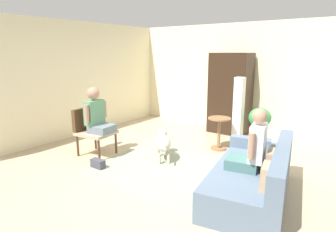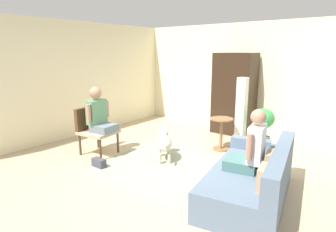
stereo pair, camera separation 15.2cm
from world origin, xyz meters
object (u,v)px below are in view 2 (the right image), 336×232
at_px(potted_plant, 263,124).
at_px(column_lamp, 241,113).
at_px(person_on_couch, 251,148).
at_px(armchair, 94,127).
at_px(dog, 164,142).
at_px(armoire_cabinet, 234,94).
at_px(handbag, 99,163).
at_px(couch, 253,179).
at_px(person_on_armchair, 99,113).
at_px(round_end_table, 221,131).

distance_m(potted_plant, column_lamp, 0.49).
height_order(person_on_couch, column_lamp, column_lamp).
xyz_separation_m(armchair, dog, (1.28, 0.58, -0.20)).
bearing_deg(dog, potted_plant, 55.58).
distance_m(column_lamp, armoire_cabinet, 1.09).
relative_size(person_on_couch, potted_plant, 1.01).
bearing_deg(column_lamp, person_on_couch, -62.38).
height_order(armchair, person_on_couch, person_on_couch).
bearing_deg(column_lamp, handbag, -120.46).
relative_size(potted_plant, handbag, 3.18).
distance_m(couch, person_on_armchair, 3.02).
height_order(column_lamp, armoire_cabinet, armoire_cabinet).
distance_m(armchair, potted_plant, 3.37).
distance_m(round_end_table, potted_plant, 0.87).
bearing_deg(dog, handbag, -123.36).
distance_m(person_on_armchair, armoire_cabinet, 3.24).
height_order(person_on_couch, armoire_cabinet, armoire_cabinet).
relative_size(round_end_table, handbag, 2.51).
xyz_separation_m(person_on_armchair, round_end_table, (1.71, 1.66, -0.41)).
bearing_deg(person_on_couch, armchair, -176.53).
bearing_deg(armchair, armoire_cabinet, 63.13).
distance_m(potted_plant, armoire_cabinet, 1.25).
xyz_separation_m(person_on_couch, potted_plant, (-0.61, 2.12, -0.21)).
height_order(person_on_armchair, column_lamp, column_lamp).
bearing_deg(potted_plant, person_on_armchair, -135.31).
xyz_separation_m(person_on_couch, round_end_table, (-1.21, 1.50, -0.33)).
bearing_deg(person_on_armchair, dog, 26.45).
bearing_deg(couch, round_end_table, 130.82).
distance_m(couch, round_end_table, 1.93).
height_order(person_on_armchair, dog, person_on_armchair).
bearing_deg(column_lamp, potted_plant, 31.86).
relative_size(column_lamp, handbag, 5.54).
height_order(round_end_table, column_lamp, column_lamp).
distance_m(couch, handbag, 2.57).
bearing_deg(person_on_armchair, couch, 3.97).
xyz_separation_m(armoire_cabinet, handbag, (-0.86, -3.36, -0.89)).
bearing_deg(armoire_cabinet, handbag, -104.42).
height_order(couch, dog, couch).
bearing_deg(armoire_cabinet, column_lamp, -56.29).
xyz_separation_m(round_end_table, dog, (-0.58, -1.10, -0.06)).
relative_size(armchair, person_on_couch, 1.08).
relative_size(dog, armoire_cabinet, 0.36).
xyz_separation_m(couch, column_lamp, (-1.03, 1.85, 0.45)).
distance_m(round_end_table, handbag, 2.44).
bearing_deg(armchair, column_lamp, 44.74).
distance_m(dog, armoire_cabinet, 2.47).
bearing_deg(couch, person_on_armchair, -176.03).
relative_size(couch, column_lamp, 1.41).
height_order(couch, potted_plant, potted_plant).
distance_m(couch, dog, 1.87).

